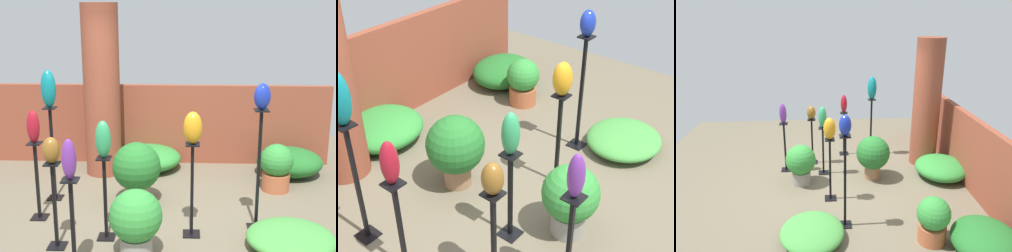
% 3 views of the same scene
% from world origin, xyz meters
% --- Properties ---
extents(ground_plane, '(8.00, 8.00, 0.00)m').
position_xyz_m(ground_plane, '(0.00, 0.00, 0.00)').
color(ground_plane, '#6B604C').
extents(brick_wall_back, '(5.60, 0.12, 1.33)m').
position_xyz_m(brick_wall_back, '(0.00, 2.33, 0.66)').
color(brick_wall_back, brown).
rests_on(brick_wall_back, ground).
extents(brick_pillar, '(0.56, 0.56, 2.64)m').
position_xyz_m(brick_pillar, '(-0.86, 1.78, 1.32)').
color(brick_pillar, brown).
rests_on(brick_pillar, ground).
extents(pedestal_amber, '(0.20, 0.20, 1.12)m').
position_xyz_m(pedestal_amber, '(0.51, -0.25, 0.51)').
color(pedestal_amber, black).
rests_on(pedestal_amber, ground).
extents(pedestal_cobalt, '(0.20, 0.20, 1.47)m').
position_xyz_m(pedestal_cobalt, '(1.29, -0.05, 0.68)').
color(pedestal_cobalt, black).
rests_on(pedestal_cobalt, ground).
extents(pedestal_teal, '(0.20, 0.20, 1.30)m').
position_xyz_m(pedestal_teal, '(-1.37, 0.72, 0.60)').
color(pedestal_teal, black).
rests_on(pedestal_teal, ground).
extents(pedestal_violet, '(0.20, 0.20, 1.02)m').
position_xyz_m(pedestal_violet, '(-0.65, -1.13, 0.46)').
color(pedestal_violet, black).
rests_on(pedestal_violet, ground).
extents(pedestal_jade, '(0.20, 0.20, 0.98)m').
position_xyz_m(pedestal_jade, '(-0.47, -0.36, 0.44)').
color(pedestal_jade, black).
rests_on(pedestal_jade, ground).
extents(pedestal_bronze, '(0.20, 0.20, 0.99)m').
position_xyz_m(pedestal_bronze, '(-0.98, -0.59, 0.45)').
color(pedestal_bronze, black).
rests_on(pedestal_bronze, ground).
extents(pedestal_ruby, '(0.20, 0.20, 0.99)m').
position_xyz_m(pedestal_ruby, '(-1.40, 0.11, 0.45)').
color(pedestal_ruby, black).
rests_on(pedestal_ruby, ground).
extents(art_vase_amber, '(0.21, 0.20, 0.37)m').
position_xyz_m(art_vase_amber, '(0.51, -0.25, 1.30)').
color(art_vase_amber, orange).
rests_on(art_vase_amber, pedestal_amber).
extents(art_vase_cobalt, '(0.19, 0.17, 0.30)m').
position_xyz_m(art_vase_cobalt, '(1.29, -0.05, 1.62)').
color(art_vase_cobalt, '#192D9E').
rests_on(art_vase_cobalt, pedestal_cobalt).
extents(art_vase_teal, '(0.20, 0.20, 0.50)m').
position_xyz_m(art_vase_teal, '(-1.37, 0.72, 1.54)').
color(art_vase_teal, '#0F727A').
rests_on(art_vase_teal, pedestal_teal).
extents(art_vase_violet, '(0.14, 0.14, 0.40)m').
position_xyz_m(art_vase_violet, '(-0.65, -1.13, 1.22)').
color(art_vase_violet, '#6B2D8C').
rests_on(art_vase_violet, pedestal_violet).
extents(art_vase_jade, '(0.18, 0.16, 0.42)m').
position_xyz_m(art_vase_jade, '(-0.47, -0.36, 1.19)').
color(art_vase_jade, '#2D9356').
rests_on(art_vase_jade, pedestal_jade).
extents(art_vase_bronze, '(0.18, 0.18, 0.29)m').
position_xyz_m(art_vase_bronze, '(-0.98, -0.59, 1.13)').
color(art_vase_bronze, brown).
rests_on(art_vase_bronze, pedestal_bronze).
extents(art_vase_ruby, '(0.16, 0.14, 0.40)m').
position_xyz_m(art_vase_ruby, '(-1.40, 0.11, 1.19)').
color(art_vase_ruby, maroon).
rests_on(art_vase_ruby, pedestal_ruby).
extents(potted_plant_front_left, '(0.47, 0.47, 0.69)m').
position_xyz_m(potted_plant_front_left, '(1.74, 1.15, 0.36)').
color(potted_plant_front_left, '#B25B38').
rests_on(potted_plant_front_left, ground).
extents(potted_plant_mid_right, '(0.56, 0.56, 0.77)m').
position_xyz_m(potted_plant_mid_right, '(-0.08, -0.78, 0.44)').
color(potted_plant_mid_right, gray).
rests_on(potted_plant_mid_right, ground).
extents(potted_plant_near_pillar, '(0.65, 0.65, 0.85)m').
position_xyz_m(potted_plant_near_pillar, '(-0.21, 0.60, 0.50)').
color(potted_plant_near_pillar, '#936B4C').
rests_on(potted_plant_near_pillar, ground).
extents(foliage_bed_east, '(1.02, 0.91, 0.43)m').
position_xyz_m(foliage_bed_east, '(2.06, 1.77, 0.22)').
color(foliage_bed_east, '#236B28').
rests_on(foliage_bed_east, ground).
extents(foliage_bed_west, '(0.98, 0.91, 0.27)m').
position_xyz_m(foliage_bed_west, '(1.60, -0.54, 0.13)').
color(foliage_bed_west, '#479942').
rests_on(foliage_bed_west, ground).
extents(foliage_bed_center, '(1.07, 1.01, 0.37)m').
position_xyz_m(foliage_bed_center, '(-0.18, 1.96, 0.19)').
color(foliage_bed_center, '#338C38').
rests_on(foliage_bed_center, ground).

